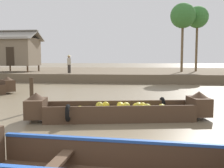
# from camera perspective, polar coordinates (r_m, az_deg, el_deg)

# --- Properties ---
(ground_plane) EXTENTS (300.00, 300.00, 0.00)m
(ground_plane) POSITION_cam_1_polar(r_m,az_deg,el_deg) (13.37, 1.24, -2.89)
(ground_plane) COLOR #7A6B51
(riverbank_strip) EXTENTS (160.00, 20.00, 0.76)m
(riverbank_strip) POSITION_cam_1_polar(r_m,az_deg,el_deg) (30.62, 4.30, 2.46)
(riverbank_strip) COLOR brown
(riverbank_strip) RESTS_ON ground
(banana_boat) EXTENTS (5.92, 2.36, 0.90)m
(banana_boat) POSITION_cam_1_polar(r_m,az_deg,el_deg) (8.27, 1.77, -5.89)
(banana_boat) COLOR #473323
(banana_boat) RESTS_ON ground
(stilt_house_left) EXTENTS (4.32, 3.58, 4.19)m
(stilt_house_left) POSITION_cam_1_polar(r_m,az_deg,el_deg) (27.65, -20.41, 6.92)
(stilt_house_left) COLOR #4C3826
(stilt_house_left) RESTS_ON riverbank_strip
(palm_tree_near) EXTENTS (2.27, 2.27, 6.79)m
(palm_tree_near) POSITION_cam_1_polar(r_m,az_deg,el_deg) (28.84, 18.63, 13.90)
(palm_tree_near) COLOR brown
(palm_tree_near) RESTS_ON riverbank_strip
(palm_tree_mid) EXTENTS (2.48, 2.48, 6.82)m
(palm_tree_mid) POSITION_cam_1_polar(r_m,az_deg,el_deg) (26.98, 15.64, 14.47)
(palm_tree_mid) COLOR brown
(palm_tree_mid) RESTS_ON riverbank_strip
(vendor_person) EXTENTS (0.44, 0.44, 1.66)m
(vendor_person) POSITION_cam_1_polar(r_m,az_deg,el_deg) (23.26, -9.62, 4.70)
(vendor_person) COLOR #332D28
(vendor_person) RESTS_ON riverbank_strip
(mooring_post) EXTENTS (0.14, 0.14, 1.29)m
(mooring_post) POSITION_cam_1_polar(r_m,az_deg,el_deg) (9.84, -17.59, -2.33)
(mooring_post) COLOR #423323
(mooring_post) RESTS_ON ground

